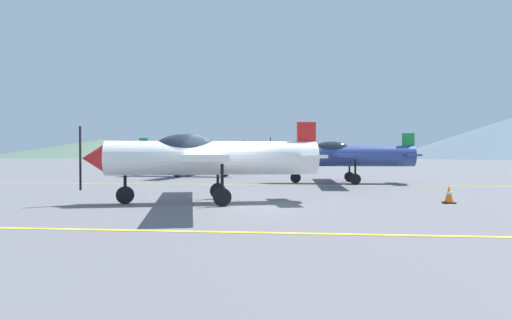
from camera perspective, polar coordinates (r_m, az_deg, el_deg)
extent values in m
plane|color=slate|center=(14.23, -3.80, -5.77)|extent=(400.00, 400.00, 0.00)
cube|color=yellow|center=(9.57, -8.66, -9.05)|extent=(80.00, 0.16, 0.01)
cube|color=yellow|center=(22.92, -0.13, -3.21)|extent=(80.00, 0.16, 0.01)
cylinder|color=white|center=(14.87, -5.45, 0.25)|extent=(7.03, 2.79, 1.13)
cone|color=red|center=(15.17, -20.10, 0.21)|extent=(0.93, 1.10, 0.96)
cube|color=black|center=(15.26, -21.61, 0.21)|extent=(0.07, 0.13, 2.05)
ellipsoid|color=#1E2833|center=(14.85, -9.01, 1.55)|extent=(2.21, 1.39, 0.92)
cube|color=white|center=(14.85, -7.03, 0.45)|extent=(3.29, 9.02, 0.16)
cube|color=white|center=(15.36, 6.47, 0.46)|extent=(1.34, 2.76, 0.10)
cube|color=red|center=(15.36, 6.47, 2.57)|extent=(0.66, 0.28, 1.23)
cylinder|color=black|center=(15.03, -16.45, -2.38)|extent=(0.10, 0.10, 1.03)
cylinder|color=black|center=(15.07, -16.44, -4.34)|extent=(0.59, 0.26, 0.57)
cylinder|color=black|center=(16.03, -4.92, -2.14)|extent=(0.10, 0.10, 1.03)
cylinder|color=black|center=(16.06, -4.91, -3.98)|extent=(0.59, 0.26, 0.57)
cylinder|color=black|center=(13.78, -4.36, -2.65)|extent=(0.10, 0.10, 1.03)
cylinder|color=black|center=(13.82, -4.36, -4.78)|extent=(0.59, 0.26, 0.57)
cylinder|color=#33478C|center=(24.68, 11.78, 0.51)|extent=(6.99, 1.30, 1.13)
cone|color=#1E8C3F|center=(24.48, 2.82, 0.53)|extent=(0.74, 0.98, 0.96)
cube|color=black|center=(24.50, 1.87, 0.53)|extent=(0.04, 0.12, 2.05)
ellipsoid|color=#1E2833|center=(24.58, 9.65, 1.31)|extent=(2.07, 0.97, 0.92)
cube|color=#33478C|center=(24.63, 10.83, 0.63)|extent=(1.35, 9.04, 0.16)
cube|color=#33478C|center=(25.29, 18.93, 0.61)|extent=(0.78, 2.68, 0.10)
cube|color=#1E8C3F|center=(25.29, 18.94, 1.88)|extent=(0.65, 0.14, 1.23)
cylinder|color=black|center=(24.49, 5.10, -1.07)|extent=(0.10, 0.10, 1.03)
cylinder|color=black|center=(24.52, 5.10, -2.28)|extent=(0.58, 0.14, 0.57)
cylinder|color=black|center=(25.84, 11.90, -0.99)|extent=(0.10, 0.10, 1.03)
cylinder|color=black|center=(25.86, 11.89, -2.13)|extent=(0.58, 0.14, 0.57)
cylinder|color=black|center=(23.61, 12.62, -1.17)|extent=(0.10, 0.10, 1.03)
cylinder|color=black|center=(23.63, 12.61, -2.42)|extent=(0.58, 0.14, 0.57)
cylinder|color=#33478C|center=(31.64, -9.02, 0.61)|extent=(7.04, 1.82, 1.13)
cone|color=#1E8C3F|center=(30.51, -2.25, 0.61)|extent=(0.81, 1.03, 0.96)
cube|color=black|center=(30.41, -1.50, 0.61)|extent=(0.05, 0.13, 2.05)
ellipsoid|color=#1E2833|center=(31.33, -7.44, 1.23)|extent=(2.13, 1.12, 0.92)
cube|color=#33478C|center=(31.50, -8.32, 0.71)|extent=(2.03, 9.08, 0.16)
cube|color=#33478C|center=(32.89, -14.21, 0.70)|extent=(0.98, 2.72, 0.10)
cube|color=#1E8C3F|center=(32.90, -14.21, 1.68)|extent=(0.65, 0.19, 1.23)
cylinder|color=black|center=(30.77, -4.01, -0.66)|extent=(0.10, 0.10, 1.03)
cylinder|color=black|center=(30.78, -4.00, -1.62)|extent=(0.58, 0.18, 0.57)
cylinder|color=black|center=(30.68, -10.11, -0.68)|extent=(0.10, 0.10, 1.03)
cylinder|color=black|center=(30.70, -10.11, -1.64)|extent=(0.58, 0.18, 0.57)
cylinder|color=black|center=(32.78, -8.66, -0.57)|extent=(0.10, 0.10, 1.03)
cylinder|color=black|center=(32.80, -8.66, -1.47)|extent=(0.58, 0.18, 0.57)
cylinder|color=#33478C|center=(45.32, -1.07, 0.72)|extent=(7.05, 2.03, 1.13)
cone|color=#F2A519|center=(44.52, 3.72, 0.72)|extent=(0.84, 1.04, 0.96)
cube|color=black|center=(44.46, 4.24, 0.72)|extent=(0.06, 0.13, 2.05)
ellipsoid|color=#1E2833|center=(45.10, 0.06, 1.15)|extent=(2.15, 1.18, 0.92)
cube|color=#33478C|center=(45.22, -0.57, 0.79)|extent=(2.30, 9.09, 0.16)
cube|color=#33478C|center=(46.21, -4.89, 0.79)|extent=(1.06, 2.73, 0.10)
cube|color=#F2A519|center=(46.21, -4.89, 1.49)|extent=(0.66, 0.21, 1.23)
cylinder|color=black|center=(44.70, 2.49, -0.16)|extent=(0.10, 0.10, 1.03)
cylinder|color=black|center=(44.71, 2.49, -0.82)|extent=(0.58, 0.20, 0.57)
cylinder|color=black|center=(44.29, -1.69, -0.17)|extent=(0.10, 0.10, 1.03)
cylinder|color=black|center=(44.30, -1.69, -0.83)|extent=(0.58, 0.20, 0.57)
cylinder|color=black|center=(46.47, -0.97, -0.12)|extent=(0.10, 0.10, 1.03)
cylinder|color=black|center=(46.48, -0.97, -0.75)|extent=(0.58, 0.20, 0.57)
cube|color=black|center=(16.00, 23.51, -5.03)|extent=(0.36, 0.36, 0.04)
cone|color=orange|center=(15.97, 23.52, -3.98)|extent=(0.29, 0.29, 0.55)
cylinder|color=white|center=(15.97, 23.52, -3.88)|extent=(0.20, 0.20, 0.08)
cone|color=#4C6651|center=(176.75, -19.03, 1.44)|extent=(80.06, 80.06, 6.70)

